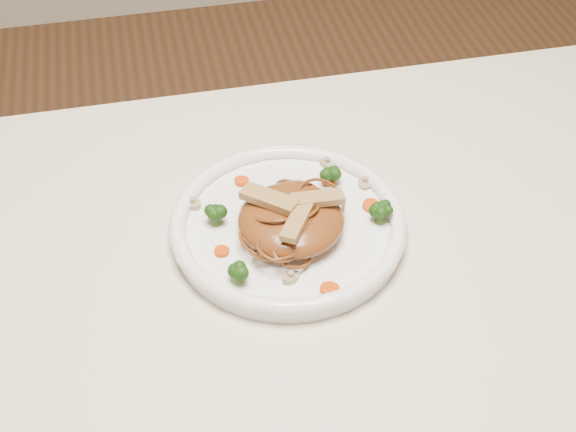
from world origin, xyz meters
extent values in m
cube|color=beige|center=(0.00, 0.00, 0.73)|extent=(1.20, 0.80, 0.04)
cylinder|color=brown|center=(0.54, 0.34, 0.35)|extent=(0.06, 0.06, 0.71)
cylinder|color=white|center=(0.02, 0.09, 0.76)|extent=(0.29, 0.29, 0.02)
ellipsoid|color=brown|center=(0.02, 0.08, 0.78)|extent=(0.14, 0.14, 0.04)
cube|color=tan|center=(0.05, 0.08, 0.81)|extent=(0.06, 0.02, 0.01)
cube|color=tan|center=(0.00, 0.09, 0.81)|extent=(0.07, 0.06, 0.01)
cube|color=tan|center=(0.02, 0.05, 0.81)|extent=(0.05, 0.06, 0.01)
cylinder|color=#E65108|center=(0.09, 0.15, 0.77)|extent=(0.02, 0.02, 0.00)
cylinder|color=#E65108|center=(-0.06, 0.06, 0.77)|extent=(0.02, 0.02, 0.00)
cylinder|color=#E65108|center=(0.13, 0.10, 0.77)|extent=(0.03, 0.03, 0.00)
cylinder|color=#E65108|center=(-0.02, 0.17, 0.77)|extent=(0.02, 0.02, 0.00)
cylinder|color=#E65108|center=(0.04, -0.02, 0.77)|extent=(0.03, 0.03, 0.00)
cylinder|color=#BAAD8B|center=(0.01, 0.01, 0.77)|extent=(0.03, 0.03, 0.01)
cylinder|color=#BAAD8B|center=(0.13, 0.14, 0.77)|extent=(0.03, 0.03, 0.01)
cylinder|color=#BAAD8B|center=(-0.08, 0.15, 0.77)|extent=(0.03, 0.03, 0.01)
cylinder|color=#BAAD8B|center=(0.09, 0.18, 0.77)|extent=(0.03, 0.03, 0.01)
camera|label=1|loc=(-0.12, -0.55, 1.41)|focal=48.87mm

